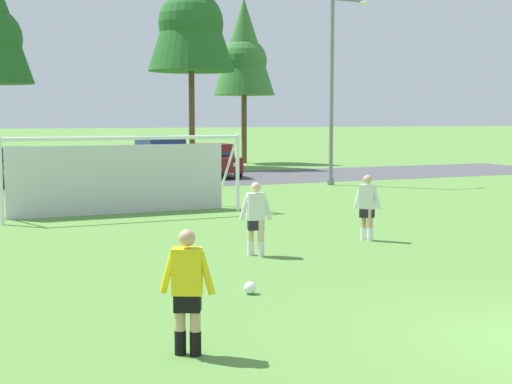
% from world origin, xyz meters
% --- Properties ---
extents(ground_plane, '(400.00, 400.00, 0.00)m').
position_xyz_m(ground_plane, '(0.00, 15.00, 0.00)').
color(ground_plane, '#598C3D').
extents(parking_lot_strip, '(52.00, 8.40, 0.01)m').
position_xyz_m(parking_lot_strip, '(0.00, 27.13, 0.00)').
color(parking_lot_strip, '#4C4C51').
rests_on(parking_lot_strip, ground).
extents(soccer_ball, '(0.22, 0.22, 0.22)m').
position_xyz_m(soccer_ball, '(-2.70, 4.19, 0.11)').
color(soccer_ball, white).
rests_on(soccer_ball, ground).
extents(soccer_goal, '(7.44, 2.03, 2.57)m').
position_xyz_m(soccer_goal, '(-2.39, 15.36, 1.29)').
color(soccer_goal, white).
rests_on(soccer_goal, ground).
extents(referee, '(0.67, 0.46, 1.64)m').
position_xyz_m(referee, '(-4.70, 1.54, 0.82)').
color(referee, tan).
rests_on(referee, ground).
extents(player_midfield_center, '(0.72, 0.34, 1.64)m').
position_xyz_m(player_midfield_center, '(-1.22, 7.37, 0.82)').
color(player_midfield_center, beige).
rests_on(player_midfield_center, ground).
extents(player_defender_far, '(0.50, 0.65, 1.64)m').
position_xyz_m(player_defender_far, '(2.13, 8.11, 0.82)').
color(player_defender_far, tan).
rests_on(player_defender_far, ground).
extents(parked_car_slot_left, '(2.22, 4.29, 1.72)m').
position_xyz_m(parked_car_slot_left, '(-4.68, 27.60, 0.88)').
color(parked_car_slot_left, '#194C2D').
rests_on(parked_car_slot_left, ground).
extents(parked_car_slot_center_left, '(2.20, 4.29, 1.72)m').
position_xyz_m(parked_car_slot_center_left, '(-1.46, 26.37, 0.88)').
color(parked_car_slot_center_left, red).
rests_on(parked_car_slot_center_left, ground).
extents(parked_car_slot_center, '(2.15, 4.61, 2.16)m').
position_xyz_m(parked_car_slot_center, '(2.23, 27.02, 1.11)').
color(parked_car_slot_center, navy).
rests_on(parked_car_slot_center, ground).
extents(parked_car_slot_center_right, '(2.22, 4.30, 1.72)m').
position_xyz_m(parked_car_slot_center_right, '(5.37, 28.08, 0.88)').
color(parked_car_slot_center_right, maroon).
rests_on(parked_car_slot_center_right, ground).
extents(tree_center_back, '(5.32, 5.32, 14.20)m').
position_xyz_m(tree_center_back, '(6.67, 35.55, 9.78)').
color(tree_center_back, brown).
rests_on(tree_center_back, ground).
extents(tree_mid_right, '(4.13, 4.13, 11.01)m').
position_xyz_m(tree_mid_right, '(11.22, 38.07, 7.57)').
color(tree_mid_right, brown).
rests_on(tree_mid_right, ground).
extents(street_lamp, '(2.00, 0.32, 8.43)m').
position_xyz_m(street_lamp, '(8.86, 21.63, 4.36)').
color(street_lamp, slate).
rests_on(street_lamp, ground).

